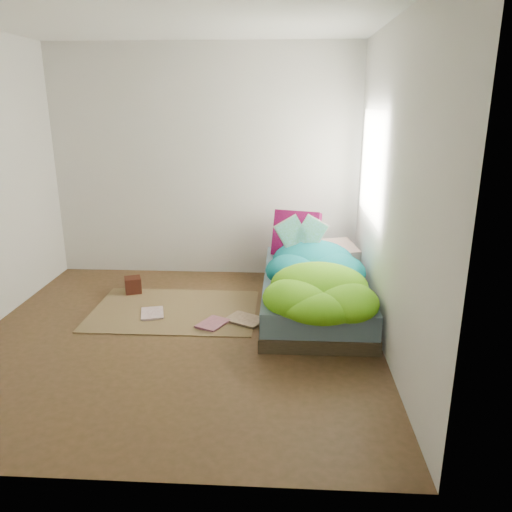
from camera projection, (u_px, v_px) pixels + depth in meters
The scene contains 12 objects.
ground at pixel (178, 336), 4.38m from camera, with size 3.50×3.50×0.00m, color #43331A.
room_walls at pixel (170, 148), 3.91m from camera, with size 3.54×3.54×2.62m.
bed at pixel (314, 292), 4.95m from camera, with size 1.00×2.00×0.34m.
duvet at pixel (316, 266), 4.64m from camera, with size 0.96×1.84×0.34m, color #075775, non-canonical shape.
rug at pixel (175, 310), 4.92m from camera, with size 1.60×1.10×0.01m, color brown.
pillow_floral at pixel (328, 252), 5.43m from camera, with size 0.61×0.38×0.14m, color silver.
pillow_magenta at pixel (296, 234), 5.45m from camera, with size 0.50×0.16×0.50m, color #470429.
open_book at pixel (302, 222), 5.01m from camera, with size 0.44×0.09×0.27m, color #2C8934, non-canonical shape.
wooden_box at pixel (133, 285), 5.35m from camera, with size 0.17×0.17×0.17m, color #3C1B0D.
floor_book_a at pixel (141, 314), 4.78m from camera, with size 0.21×0.29×0.02m, color silver.
floor_book_b at pixel (203, 321), 4.62m from camera, with size 0.21×0.29×0.03m, color #B56874.
floor_book_c at pixel (238, 324), 4.56m from camera, with size 0.24×0.33×0.03m, color tan.
Camera 1 is at (0.92, -3.93, 1.97)m, focal length 35.00 mm.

